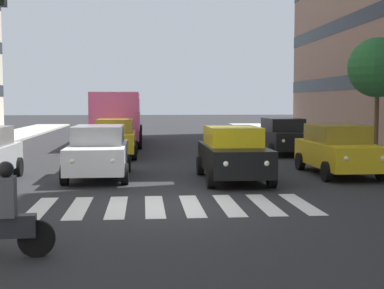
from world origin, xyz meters
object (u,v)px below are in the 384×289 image
(car_0, at_px, (338,149))
(bus_behind_traffic, at_px, (118,113))
(car_row2_1, at_px, (283,136))
(car_1, at_px, (233,153))
(car_row2_0, at_px, (115,138))
(street_tree_1, at_px, (378,68))
(motorcycle_with_rider, at_px, (3,219))
(car_2, at_px, (99,151))

(car_0, relative_size, bus_behind_traffic, 0.42)
(car_row2_1, height_order, bus_behind_traffic, bus_behind_traffic)
(car_1, distance_m, car_row2_0, 8.79)
(car_row2_1, xyz_separation_m, bus_behind_traffic, (8.16, -7.07, 0.97))
(bus_behind_traffic, distance_m, street_tree_1, 14.98)
(car_0, relative_size, motorcycle_with_rider, 2.61)
(car_1, xyz_separation_m, car_row2_1, (-3.84, -8.38, 0.00))
(car_row2_1, xyz_separation_m, motorcycle_with_rider, (8.93, 16.54, -0.24))
(car_2, bearing_deg, car_row2_1, -137.72)
(car_1, height_order, bus_behind_traffic, bus_behind_traffic)
(car_0, distance_m, car_row2_0, 10.43)
(car_0, xyz_separation_m, car_1, (3.81, 1.00, 0.00))
(car_row2_0, relative_size, street_tree_1, 0.84)
(car_2, relative_size, car_row2_0, 1.00)
(car_1, distance_m, bus_behind_traffic, 16.07)
(car_2, relative_size, street_tree_1, 0.84)
(car_2, xyz_separation_m, street_tree_1, (-12.12, -5.95, 3.17))
(car_0, relative_size, car_row2_1, 1.00)
(bus_behind_traffic, bearing_deg, car_0, 119.33)
(car_2, height_order, car_row2_1, same)
(car_2, bearing_deg, street_tree_1, -153.86)
(car_row2_0, xyz_separation_m, street_tree_1, (-11.94, 0.84, 3.17))
(car_row2_1, height_order, motorcycle_with_rider, car_row2_1)
(car_2, height_order, bus_behind_traffic, bus_behind_traffic)
(car_row2_1, bearing_deg, motorcycle_with_rider, 61.62)
(car_2, xyz_separation_m, bus_behind_traffic, (0.00, -14.49, 0.97))
(car_row2_0, distance_m, street_tree_1, 12.38)
(car_0, relative_size, car_2, 1.00)
(car_1, bearing_deg, bus_behind_traffic, -74.40)
(bus_behind_traffic, distance_m, motorcycle_with_rider, 23.65)
(motorcycle_with_rider, bearing_deg, street_tree_1, -130.55)
(car_row2_1, bearing_deg, car_1, 65.37)
(car_0, height_order, street_tree_1, street_tree_1)
(car_row2_0, bearing_deg, car_2, 88.51)
(car_2, relative_size, motorcycle_with_rider, 2.61)
(car_1, bearing_deg, car_row2_0, -61.94)
(car_2, distance_m, car_row2_1, 11.02)
(car_0, height_order, bus_behind_traffic, bus_behind_traffic)
(car_0, xyz_separation_m, car_2, (8.12, 0.03, 0.00))
(car_0, bearing_deg, car_2, 0.19)
(car_2, xyz_separation_m, motorcycle_with_rider, (0.78, 9.12, -0.24))
(car_row2_1, relative_size, bus_behind_traffic, 0.42)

